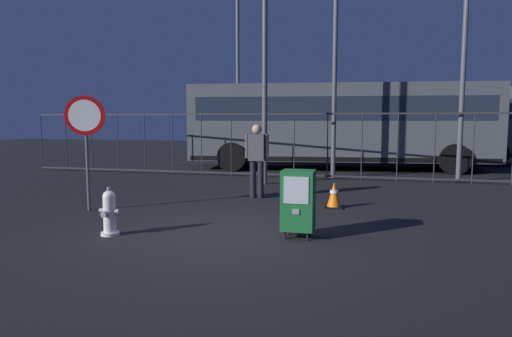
% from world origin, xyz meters
% --- Properties ---
extents(ground_plane, '(60.00, 60.00, 0.00)m').
position_xyz_m(ground_plane, '(0.00, 0.00, 0.00)').
color(ground_plane, black).
extents(fire_hydrant, '(0.33, 0.32, 0.75)m').
position_xyz_m(fire_hydrant, '(-1.57, -0.56, 0.35)').
color(fire_hydrant, silver).
rests_on(fire_hydrant, ground_plane).
extents(newspaper_box_primary, '(0.48, 0.42, 1.02)m').
position_xyz_m(newspaper_box_primary, '(1.26, 0.02, 0.57)').
color(newspaper_box_primary, black).
rests_on(newspaper_box_primary, ground_plane).
extents(stop_sign, '(0.71, 0.31, 2.23)m').
position_xyz_m(stop_sign, '(-3.05, 1.05, 1.60)').
color(stop_sign, '#4C4F54').
rests_on(stop_sign, ground_plane).
extents(pedestrian, '(0.55, 0.22, 1.67)m').
position_xyz_m(pedestrian, '(-0.22, 3.27, 0.95)').
color(pedestrian, black).
rests_on(pedestrian, ground_plane).
extents(traffic_cone, '(0.36, 0.36, 0.53)m').
position_xyz_m(traffic_cone, '(1.59, 2.52, 0.26)').
color(traffic_cone, black).
rests_on(traffic_cone, ground_plane).
extents(fence_barrier, '(18.03, 0.04, 2.00)m').
position_xyz_m(fence_barrier, '(-0.00, 6.99, 1.02)').
color(fence_barrier, '#2D2D33').
rests_on(fence_barrier, ground_plane).
extents(bus_near, '(10.73, 3.79, 3.00)m').
position_xyz_m(bus_near, '(1.09, 9.99, 1.71)').
color(bus_near, '#4C5156').
rests_on(bus_near, ground_plane).
extents(bus_far, '(10.64, 3.32, 3.00)m').
position_xyz_m(bus_far, '(3.18, 13.70, 1.71)').
color(bus_far, '#4C5156').
rests_on(bus_far, ground_plane).
extents(street_light_near_left, '(0.32, 0.32, 7.07)m').
position_xyz_m(street_light_near_left, '(1.14, 7.49, 4.10)').
color(street_light_near_left, '#4C4F54').
rests_on(street_light_near_left, ground_plane).
extents(street_light_near_right, '(0.32, 0.32, 8.62)m').
position_xyz_m(street_light_near_right, '(4.68, 7.15, 4.89)').
color(street_light_near_right, '#4C4F54').
rests_on(street_light_near_right, ground_plane).
extents(street_light_far_left, '(0.32, 0.32, 7.78)m').
position_xyz_m(street_light_far_left, '(-0.56, 5.49, 4.46)').
color(street_light_far_left, '#4C4F54').
rests_on(street_light_far_left, ground_plane).
extents(street_light_far_right, '(0.32, 0.32, 7.77)m').
position_xyz_m(street_light_far_right, '(-2.82, 10.49, 4.46)').
color(street_light_far_right, '#4C4F54').
rests_on(street_light_far_right, ground_plane).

